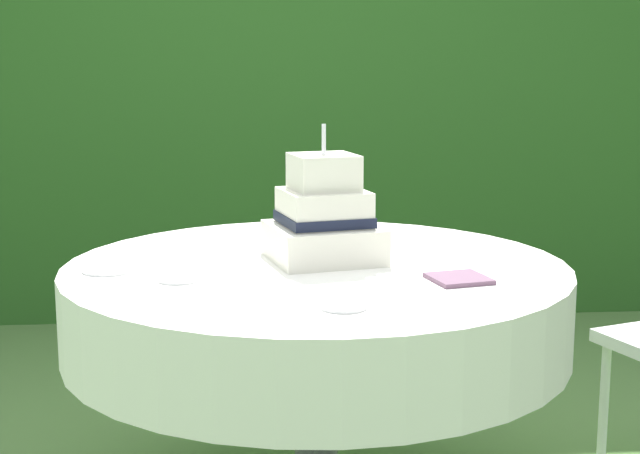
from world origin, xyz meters
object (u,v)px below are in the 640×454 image
(cake_table, at_px, (316,308))
(serving_plate_left, at_px, (108,269))
(wedding_cake, at_px, (324,219))
(napkin_stack, at_px, (459,279))
(serving_plate_near, at_px, (344,306))
(serving_plate_right, at_px, (344,233))
(serving_plate_far, at_px, (179,278))

(cake_table, height_order, serving_plate_left, serving_plate_left)
(cake_table, bearing_deg, wedding_cake, 65.58)
(wedding_cake, relative_size, serving_plate_left, 2.85)
(wedding_cake, height_order, serving_plate_left, wedding_cake)
(wedding_cake, xyz_separation_m, napkin_stack, (0.32, -0.28, -0.11))
(serving_plate_near, distance_m, serving_plate_right, 0.89)
(serving_plate_near, bearing_deg, serving_plate_left, 144.66)
(serving_plate_far, xyz_separation_m, napkin_stack, (0.72, -0.06, -0.00))
(wedding_cake, relative_size, serving_plate_right, 3.32)
(serving_plate_left, bearing_deg, cake_table, 3.88)
(wedding_cake, distance_m, serving_plate_left, 0.61)
(serving_plate_far, bearing_deg, cake_table, 23.44)
(serving_plate_far, xyz_separation_m, serving_plate_right, (0.49, 0.59, 0.00))
(serving_plate_right, bearing_deg, serving_plate_left, -145.73)
(cake_table, xyz_separation_m, serving_plate_right, (0.12, 0.43, 0.13))
(wedding_cake, bearing_deg, napkin_stack, -41.00)
(cake_table, distance_m, napkin_stack, 0.43)
(serving_plate_near, distance_m, serving_plate_left, 0.72)
(wedding_cake, bearing_deg, serving_plate_right, 75.41)
(wedding_cake, relative_size, serving_plate_near, 3.57)
(serving_plate_far, height_order, serving_plate_left, same)
(cake_table, height_order, serving_plate_near, serving_plate_near)
(napkin_stack, bearing_deg, cake_table, 147.92)
(serving_plate_right, bearing_deg, serving_plate_near, -96.16)
(wedding_cake, distance_m, napkin_stack, 0.44)
(cake_table, xyz_separation_m, serving_plate_left, (-0.56, -0.04, 0.13))
(serving_plate_right, bearing_deg, napkin_stack, -70.75)
(serving_plate_far, height_order, napkin_stack, same)
(cake_table, bearing_deg, napkin_stack, -32.08)
(wedding_cake, height_order, serving_plate_near, wedding_cake)
(serving_plate_left, height_order, napkin_stack, same)
(serving_plate_far, bearing_deg, serving_plate_right, 50.19)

